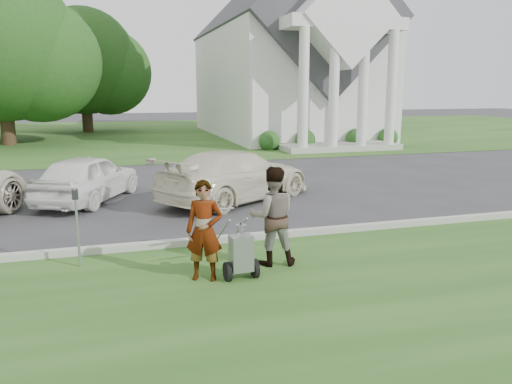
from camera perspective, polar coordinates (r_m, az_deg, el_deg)
name	(u,v)px	position (r m, az deg, el deg)	size (l,w,h in m)	color
ground	(249,249)	(9.96, -0.78, -6.55)	(120.00, 120.00, 0.00)	#333335
grass_strip	(306,313)	(7.31, 5.76, -13.55)	(80.00, 7.00, 0.01)	#234C1A
church_lawn	(146,134)	(36.33, -12.42, 6.50)	(80.00, 30.00, 0.01)	#234C1A
curb	(242,238)	(10.44, -1.60, -5.25)	(80.00, 0.18, 0.15)	#9E9E93
church	(286,45)	(34.35, 3.42, 16.38)	(9.19, 19.00, 24.10)	white
tree_left	(0,52)	(31.64, -27.21, 14.05)	(10.63, 8.40, 9.71)	#332316
tree_back	(84,66)	(39.16, -19.09, 13.42)	(9.61, 7.60, 8.89)	#332316
striping_cart	(241,254)	(8.32, -1.74, -7.10)	(0.57, 1.12, 1.02)	black
person_left	(204,232)	(8.20, -5.92, -4.52)	(0.61, 0.40, 1.67)	#999999
person_right	(272,217)	(8.88, 1.87, -2.85)	(0.86, 0.67, 1.78)	#999999
parking_meter_near	(77,218)	(9.27, -19.81, -2.80)	(0.10, 0.09, 1.44)	gray
car_b	(88,178)	(14.76, -18.68, 1.55)	(1.60, 3.97, 1.35)	white
car_c	(236,176)	(14.11, -2.33, 1.89)	(2.01, 4.95, 1.44)	beige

